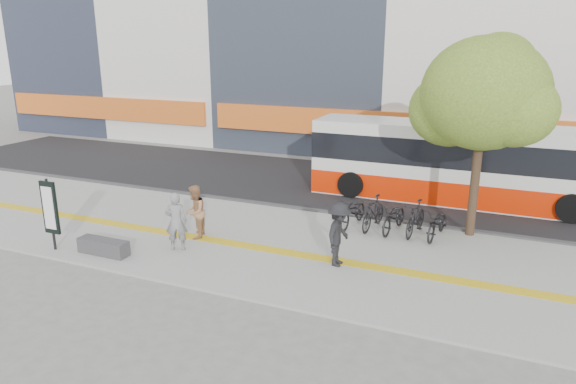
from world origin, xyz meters
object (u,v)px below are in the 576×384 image
at_px(bus, 458,165).
at_px(street_tree, 483,96).
at_px(bench, 103,247).
at_px(signboard, 50,209).
at_px(pedestrian_tan, 195,212).
at_px(pedestrian_dark, 339,235).
at_px(seated_woman, 176,221).

bearing_deg(bus, street_tree, -77.56).
xyz_separation_m(bench, street_tree, (9.78, 6.02, 4.21)).
distance_m(signboard, bus, 14.55).
xyz_separation_m(bench, pedestrian_tan, (1.77, 2.20, 0.63)).
height_order(bench, signboard, signboard).
distance_m(pedestrian_tan, pedestrian_dark, 4.83).
bearing_deg(street_tree, signboard, -150.93).
bearing_deg(seated_woman, pedestrian_dark, 162.84).
height_order(street_tree, pedestrian_tan, street_tree).
relative_size(bench, bus, 0.14).
bearing_deg(pedestrian_tan, street_tree, 96.52).
bearing_deg(pedestrian_dark, seated_woman, 101.76).
bearing_deg(pedestrian_dark, signboard, 107.57).
height_order(signboard, pedestrian_tan, signboard).
height_order(bus, seated_woman, bus).
bearing_deg(pedestrian_dark, bus, -14.92).
xyz_separation_m(signboard, street_tree, (11.38, 6.33, 3.15)).
relative_size(signboard, bus, 0.20).
xyz_separation_m(pedestrian_tan, pedestrian_dark, (4.82, -0.25, 0.05)).
distance_m(street_tree, seated_woman, 10.00).
distance_m(bench, signboard, 1.94).
bearing_deg(pedestrian_tan, bus, 117.20).
bearing_deg(pedestrian_tan, seated_woman, -17.31).
bearing_deg(seated_woman, pedestrian_tan, -115.12).
bearing_deg(seated_woman, bench, 5.64).
bearing_deg(signboard, bus, 43.43).
xyz_separation_m(bus, pedestrian_tan, (-7.20, -7.50, -0.53)).
xyz_separation_m(street_tree, pedestrian_dark, (-3.19, -4.07, -3.53)).
xyz_separation_m(street_tree, seated_woman, (-7.98, -4.88, -3.54)).
distance_m(signboard, street_tree, 13.40).
height_order(street_tree, pedestrian_dark, street_tree).
bearing_deg(bench, pedestrian_tan, 51.22).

